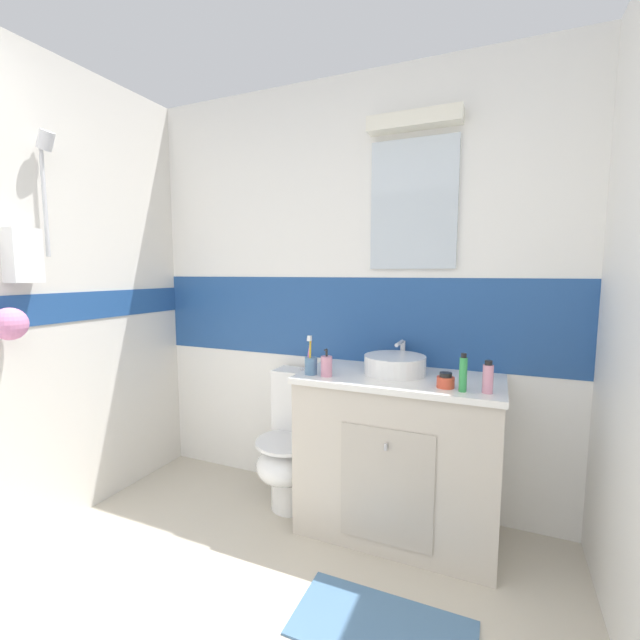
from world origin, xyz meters
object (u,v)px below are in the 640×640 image
at_px(toilet, 294,444).
at_px(deodorant_spray_can, 488,378).
at_px(toothbrush_cup, 311,364).
at_px(toothpaste_tube_upright, 463,374).
at_px(soap_dispenser, 327,366).
at_px(sink_basin, 395,364).
at_px(hair_gel_jar, 446,381).

height_order(toilet, deodorant_spray_can, deodorant_spray_can).
xyz_separation_m(toothbrush_cup, toothpaste_tube_upright, (0.75, -0.02, 0.03)).
relative_size(toilet, toothbrush_cup, 3.85).
bearing_deg(toilet, soap_dispenser, -32.43).
relative_size(sink_basin, toothbrush_cup, 1.76).
distance_m(toothbrush_cup, toothpaste_tube_upright, 0.76).
relative_size(toothbrush_cup, soap_dispenser, 1.44).
bearing_deg(toothpaste_tube_upright, soap_dispenser, 178.46).
bearing_deg(soap_dispenser, toothbrush_cup, 179.06).
distance_m(toilet, soap_dispenser, 0.63).
height_order(sink_basin, deodorant_spray_can, sink_basin).
distance_m(hair_gel_jar, toothpaste_tube_upright, 0.10).
bearing_deg(hair_gel_jar, sink_basin, 148.01).
relative_size(deodorant_spray_can, toothpaste_tube_upright, 0.84).
height_order(toilet, toothbrush_cup, toothbrush_cup).
bearing_deg(deodorant_spray_can, toothbrush_cup, -179.96).
bearing_deg(toothbrush_cup, toothpaste_tube_upright, -1.47).
distance_m(soap_dispenser, deodorant_spray_can, 0.77).
height_order(hair_gel_jar, toothpaste_tube_upright, toothpaste_tube_upright).
xyz_separation_m(sink_basin, soap_dispenser, (-0.31, -0.19, 0.00)).
xyz_separation_m(soap_dispenser, hair_gel_jar, (0.59, 0.02, -0.02)).
xyz_separation_m(toothbrush_cup, deodorant_spray_can, (0.86, 0.00, 0.01)).
xyz_separation_m(soap_dispenser, toothpaste_tube_upright, (0.67, -0.02, 0.03)).
relative_size(toothbrush_cup, toothpaste_tube_upright, 1.20).
relative_size(toothbrush_cup, deodorant_spray_can, 1.42).
distance_m(toilet, toothbrush_cup, 0.60).
xyz_separation_m(soap_dispenser, deodorant_spray_can, (0.77, 0.00, 0.02)).
bearing_deg(deodorant_spray_can, toothpaste_tube_upright, -168.99).
distance_m(toilet, deodorant_spray_can, 1.20).
height_order(sink_basin, toothpaste_tube_upright, toothpaste_tube_upright).
height_order(soap_dispenser, hair_gel_jar, soap_dispenser).
bearing_deg(deodorant_spray_can, sink_basin, 157.32).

